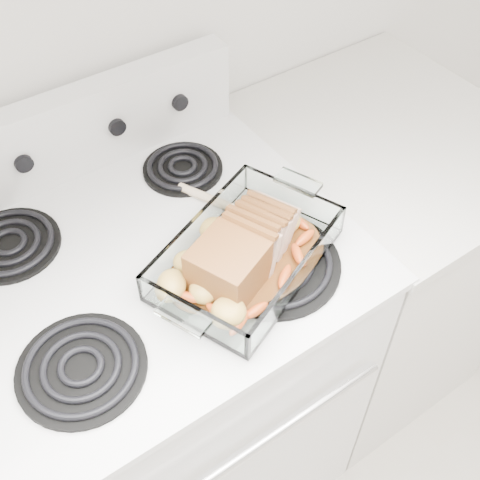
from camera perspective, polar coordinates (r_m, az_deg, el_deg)
electric_range at (r=1.51m, az=-7.33°, el=-12.69°), size 0.78×0.70×1.12m
counter_right at (r=1.76m, az=11.82°, el=-1.96°), size 0.58×0.68×0.93m
baking_dish at (r=1.08m, az=0.60°, el=-1.71°), size 0.34×0.22×0.07m
pork_roast at (r=1.05m, az=-0.39°, el=-1.07°), size 0.23×0.11×0.09m
roast_vegetables at (r=1.09m, az=-0.63°, el=-0.30°), size 0.35×0.19×0.04m
wooden_spoon at (r=1.18m, az=2.21°, el=2.21°), size 0.16×0.26×0.02m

